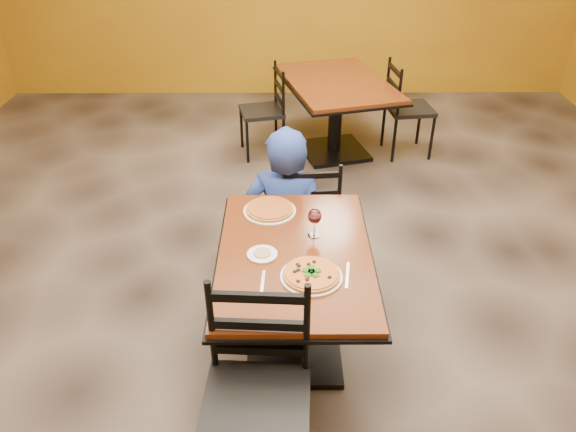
{
  "coord_description": "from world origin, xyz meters",
  "views": [
    {
      "loc": [
        -0.05,
        -2.83,
        2.46
      ],
      "look_at": [
        -0.03,
        -0.3,
        0.85
      ],
      "focal_mm": 34.29,
      "sensor_mm": 36.0,
      "label": 1
    }
  ],
  "objects_px": {
    "table_second": "(336,100)",
    "side_plate": "(262,254)",
    "pizza_main": "(311,274)",
    "chair_main_near": "(256,407)",
    "chair_main_far": "(308,210)",
    "plate_main": "(311,276)",
    "chair_second_left": "(262,112)",
    "pizza_far": "(270,209)",
    "wine_glass": "(314,221)",
    "chair_second_right": "(410,109)",
    "plate_far": "(270,211)",
    "diner": "(286,204)",
    "table_main": "(295,281)"
  },
  "relations": [
    {
      "from": "chair_second_left",
      "to": "chair_second_right",
      "type": "distance_m",
      "value": 1.45
    },
    {
      "from": "diner",
      "to": "plate_main",
      "type": "bearing_deg",
      "value": 106.62
    },
    {
      "from": "wine_glass",
      "to": "plate_main",
      "type": "bearing_deg",
      "value": -94.75
    },
    {
      "from": "chair_second_left",
      "to": "table_main",
      "type": "bearing_deg",
      "value": -7.09
    },
    {
      "from": "table_second",
      "to": "pizza_main",
      "type": "height_order",
      "value": "pizza_main"
    },
    {
      "from": "plate_main",
      "to": "pizza_far",
      "type": "height_order",
      "value": "pizza_far"
    },
    {
      "from": "pizza_main",
      "to": "side_plate",
      "type": "relative_size",
      "value": 1.77
    },
    {
      "from": "chair_main_near",
      "to": "chair_second_right",
      "type": "distance_m",
      "value": 3.78
    },
    {
      "from": "pizza_far",
      "to": "plate_far",
      "type": "bearing_deg",
      "value": 180.0
    },
    {
      "from": "pizza_far",
      "to": "wine_glass",
      "type": "bearing_deg",
      "value": -44.46
    },
    {
      "from": "chair_main_near",
      "to": "diner",
      "type": "relative_size",
      "value": 0.91
    },
    {
      "from": "chair_main_near",
      "to": "side_plate",
      "type": "height_order",
      "value": "chair_main_near"
    },
    {
      "from": "chair_second_right",
      "to": "diner",
      "type": "relative_size",
      "value": 0.83
    },
    {
      "from": "plate_main",
      "to": "wine_glass",
      "type": "relative_size",
      "value": 1.72
    },
    {
      "from": "chair_second_right",
      "to": "plate_main",
      "type": "distance_m",
      "value": 3.16
    },
    {
      "from": "chair_second_right",
      "to": "pizza_main",
      "type": "xyz_separation_m",
      "value": [
        -1.09,
        -2.95,
        0.31
      ]
    },
    {
      "from": "table_main",
      "to": "plate_main",
      "type": "xyz_separation_m",
      "value": [
        0.08,
        -0.21,
        0.2
      ]
    },
    {
      "from": "plate_far",
      "to": "wine_glass",
      "type": "bearing_deg",
      "value": -44.46
    },
    {
      "from": "table_second",
      "to": "side_plate",
      "type": "xyz_separation_m",
      "value": [
        -0.62,
        -2.77,
        0.19
      ]
    },
    {
      "from": "chair_main_near",
      "to": "plate_main",
      "type": "bearing_deg",
      "value": 69.42
    },
    {
      "from": "chair_main_far",
      "to": "plate_main",
      "type": "distance_m",
      "value": 1.17
    },
    {
      "from": "chair_main_near",
      "to": "chair_second_left",
      "type": "height_order",
      "value": "chair_main_near"
    },
    {
      "from": "chair_main_near",
      "to": "plate_far",
      "type": "bearing_deg",
      "value": 91.53
    },
    {
      "from": "table_main",
      "to": "diner",
      "type": "relative_size",
      "value": 1.1
    },
    {
      "from": "table_main",
      "to": "diner",
      "type": "xyz_separation_m",
      "value": [
        -0.05,
        0.8,
        0.0
      ]
    },
    {
      "from": "table_main",
      "to": "chair_main_near",
      "type": "xyz_separation_m",
      "value": [
        -0.18,
        -0.79,
        -0.05
      ]
    },
    {
      "from": "side_plate",
      "to": "pizza_far",
      "type": "bearing_deg",
      "value": 86.07
    },
    {
      "from": "table_main",
      "to": "wine_glass",
      "type": "height_order",
      "value": "wine_glass"
    },
    {
      "from": "pizza_main",
      "to": "diner",
      "type": "bearing_deg",
      "value": 97.05
    },
    {
      "from": "chair_second_right",
      "to": "wine_glass",
      "type": "distance_m",
      "value": 2.82
    },
    {
      "from": "plate_main",
      "to": "wine_glass",
      "type": "distance_m",
      "value": 0.38
    },
    {
      "from": "chair_main_far",
      "to": "side_plate",
      "type": "relative_size",
      "value": 5.46
    },
    {
      "from": "table_main",
      "to": "chair_second_right",
      "type": "bearing_deg",
      "value": 66.89
    },
    {
      "from": "chair_second_right",
      "to": "plate_far",
      "type": "height_order",
      "value": "chair_second_right"
    },
    {
      "from": "side_plate",
      "to": "pizza_main",
      "type": "bearing_deg",
      "value": -36.7
    },
    {
      "from": "chair_second_left",
      "to": "diner",
      "type": "bearing_deg",
      "value": -6.09
    },
    {
      "from": "chair_second_left",
      "to": "side_plate",
      "type": "height_order",
      "value": "chair_second_left"
    },
    {
      "from": "plate_main",
      "to": "pizza_main",
      "type": "xyz_separation_m",
      "value": [
        0.0,
        0.0,
        0.02
      ]
    },
    {
      "from": "chair_second_right",
      "to": "pizza_main",
      "type": "bearing_deg",
      "value": 152.49
    },
    {
      "from": "chair_main_near",
      "to": "side_plate",
      "type": "distance_m",
      "value": 0.8
    },
    {
      "from": "chair_second_left",
      "to": "pizza_far",
      "type": "bearing_deg",
      "value": -9.54
    },
    {
      "from": "pizza_far",
      "to": "table_second",
      "type": "bearing_deg",
      "value": 75.89
    },
    {
      "from": "pizza_far",
      "to": "side_plate",
      "type": "relative_size",
      "value": 1.75
    },
    {
      "from": "plate_far",
      "to": "wine_glass",
      "type": "xyz_separation_m",
      "value": [
        0.25,
        -0.25,
        0.08
      ]
    },
    {
      "from": "wine_glass",
      "to": "chair_main_near",
      "type": "bearing_deg",
      "value": -106.85
    },
    {
      "from": "chair_main_near",
      "to": "table_second",
      "type": "bearing_deg",
      "value": 83.26
    },
    {
      "from": "chair_main_far",
      "to": "wine_glass",
      "type": "height_order",
      "value": "wine_glass"
    },
    {
      "from": "chair_second_right",
      "to": "wine_glass",
      "type": "relative_size",
      "value": 5.14
    },
    {
      "from": "table_second",
      "to": "pizza_far",
      "type": "relative_size",
      "value": 5.57
    },
    {
      "from": "chair_main_far",
      "to": "plate_far",
      "type": "bearing_deg",
      "value": 59.28
    }
  ]
}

